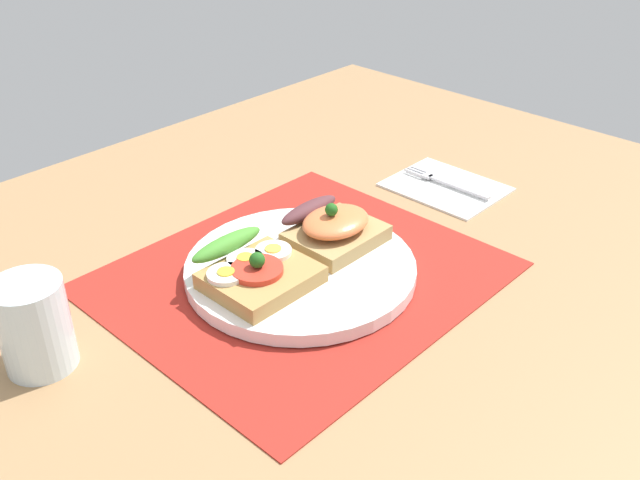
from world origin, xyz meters
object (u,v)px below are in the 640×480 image
at_px(napkin, 446,186).
at_px(fork, 444,182).
at_px(sandwich_egg_tomato, 254,270).
at_px(sandwich_salmon, 334,228).
at_px(plate, 301,269).
at_px(drinking_glass, 34,325).

height_order(napkin, fork, fork).
bearing_deg(sandwich_egg_tomato, sandwich_salmon, -4.07).
height_order(plate, napkin, plate).
bearing_deg(napkin, fork, 72.37).
distance_m(fork, drinking_glass, 0.54).
bearing_deg(sandwich_egg_tomato, napkin, -0.47).
height_order(sandwich_salmon, drinking_glass, drinking_glass).
relative_size(plate, drinking_glass, 2.84).
bearing_deg(drinking_glass, plate, -15.18).
xyz_separation_m(sandwich_egg_tomato, sandwich_salmon, (0.11, -0.01, 0.00)).
relative_size(sandwich_egg_tomato, fork, 0.81).
bearing_deg(napkin, drinking_glass, 173.40).
relative_size(plate, sandwich_salmon, 2.48).
height_order(napkin, drinking_glass, drinking_glass).
distance_m(plate, sandwich_egg_tomato, 0.06).
bearing_deg(sandwich_egg_tomato, plate, -10.58).
bearing_deg(drinking_glass, sandwich_salmon, -12.14).
distance_m(plate, drinking_glass, 0.27).
xyz_separation_m(sandwich_egg_tomato, napkin, (0.34, -0.00, -0.03)).
xyz_separation_m(plate, sandwich_egg_tomato, (-0.06, 0.01, 0.02)).
distance_m(sandwich_egg_tomato, fork, 0.34).
relative_size(plate, sandwich_egg_tomato, 2.35).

